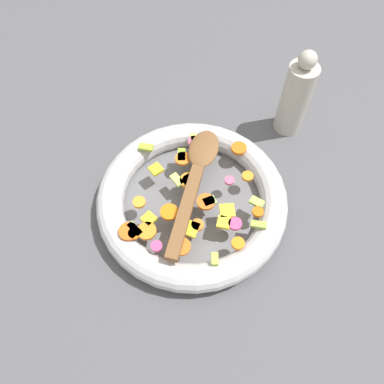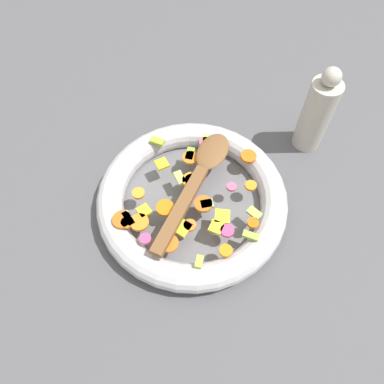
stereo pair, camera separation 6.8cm
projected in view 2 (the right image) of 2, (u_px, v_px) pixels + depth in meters
name	position (u px, v px, depth m)	size (l,w,h in m)	color
ground_plane	(192.00, 205.00, 0.72)	(4.00, 4.00, 0.00)	#4C4C51
skillet	(192.00, 200.00, 0.70)	(0.36, 0.36, 0.05)	slate
chopped_vegetables	(188.00, 198.00, 0.67)	(0.28, 0.28, 0.01)	orange
wooden_spoon	(199.00, 176.00, 0.68)	(0.16, 0.26, 0.01)	brown
pepper_mill	(317.00, 113.00, 0.72)	(0.06, 0.06, 0.20)	#B2ADA3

